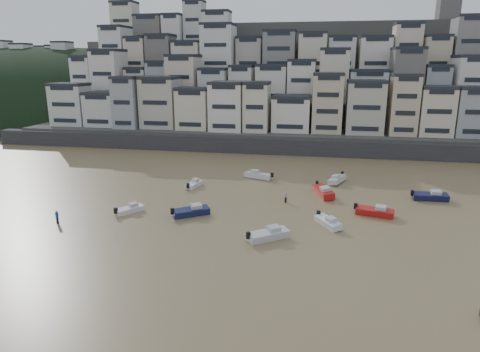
% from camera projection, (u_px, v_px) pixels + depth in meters
% --- Properties ---
extents(ground, '(400.00, 400.00, 0.00)m').
position_uv_depth(ground, '(90.00, 308.00, 36.13)').
color(ground, '#91794E').
rests_on(ground, ground).
extents(sea_strip, '(340.00, 340.00, 0.00)m').
position_uv_depth(sea_strip, '(34.00, 107.00, 193.50)').
color(sea_strip, '#3F485A').
rests_on(sea_strip, ground).
extents(harbor_wall, '(140.00, 3.00, 3.50)m').
position_uv_depth(harbor_wall, '(281.00, 146.00, 95.51)').
color(harbor_wall, '#38383A').
rests_on(harbor_wall, ground).
extents(hillside, '(141.04, 66.00, 50.00)m').
position_uv_depth(hillside, '(310.00, 85.00, 129.50)').
color(hillside, '#4C4C47').
rests_on(hillside, ground).
extents(headland, '(216.00, 135.00, 53.33)m').
position_uv_depth(headland, '(50.00, 110.00, 181.30)').
color(headland, black).
rests_on(headland, ground).
extents(boat_a, '(5.50, 4.81, 1.51)m').
position_uv_depth(boat_a, '(268.00, 233.00, 49.88)').
color(boat_a, silver).
rests_on(boat_a, ground).
extents(boat_b, '(3.90, 4.93, 1.32)m').
position_uv_depth(boat_b, '(328.00, 221.00, 53.93)').
color(boat_b, silver).
rests_on(boat_b, ground).
extents(boat_c, '(5.52, 4.60, 1.49)m').
position_uv_depth(boat_c, '(191.00, 210.00, 57.60)').
color(boat_c, '#161E45').
rests_on(boat_c, ground).
extents(boat_d, '(5.68, 3.01, 1.48)m').
position_uv_depth(boat_d, '(375.00, 210.00, 57.56)').
color(boat_d, '#AD1715').
rests_on(boat_d, ground).
extents(boat_e, '(4.00, 6.50, 1.69)m').
position_uv_depth(boat_e, '(323.00, 190.00, 66.17)').
color(boat_e, '#AF1715').
rests_on(boat_e, ground).
extents(boat_f, '(2.20, 4.56, 1.19)m').
position_uv_depth(boat_f, '(194.00, 183.00, 70.73)').
color(boat_f, white).
rests_on(boat_f, ground).
extents(boat_g, '(5.63, 2.03, 1.52)m').
position_uv_depth(boat_g, '(430.00, 195.00, 63.96)').
color(boat_g, '#14173F').
rests_on(boat_g, ground).
extents(boat_h, '(5.91, 3.58, 1.53)m').
position_uv_depth(boat_h, '(259.00, 174.00, 75.86)').
color(boat_h, silver).
rests_on(boat_h, ground).
extents(boat_i, '(3.66, 5.73, 1.49)m').
position_uv_depth(boat_i, '(337.00, 179.00, 73.12)').
color(boat_i, silver).
rests_on(boat_i, ground).
extents(boat_j, '(3.68, 4.31, 1.18)m').
position_uv_depth(boat_j, '(130.00, 208.00, 58.77)').
color(boat_j, white).
rests_on(boat_j, ground).
extents(person_blue, '(0.44, 0.44, 1.74)m').
position_uv_depth(person_blue, '(57.00, 217.00, 54.80)').
color(person_blue, blue).
rests_on(person_blue, ground).
extents(person_pink, '(0.44, 0.44, 1.74)m').
position_uv_depth(person_pink, '(286.00, 197.00, 62.93)').
color(person_pink, '#BD8592').
rests_on(person_pink, ground).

